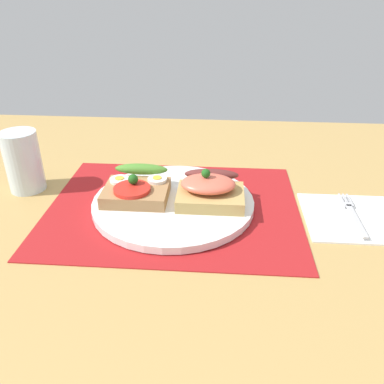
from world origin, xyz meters
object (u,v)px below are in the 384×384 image
Objects in this scene: fork at (352,213)px; drinking_glass at (23,161)px; napkin at (351,217)px; sandwich_egg_tomato at (137,187)px; sandwich_salmon at (210,190)px; plate at (173,203)px.

drinking_glass is (-54.07, 5.33, 4.47)cm from fork.
fork is (0.21, 0.45, 0.46)cm from napkin.
sandwich_egg_tomato is at bearing -10.26° from drinking_glass.
fork is 54.51cm from drinking_glass.
fork is at bearing -2.05° from sandwich_salmon.
sandwich_egg_tomato is at bearing 177.16° from fork.
drinking_glass reaches higher than fork.
sandwich_salmon is 0.73× the size of napkin.
sandwich_salmon is 32.26cm from drinking_glass.
sandwich_salmon reaches higher than plate.
fork is (22.18, -0.79, -2.73)cm from sandwich_salmon.
plate is at bearing -179.53° from sandwich_salmon.
napkin is (21.96, -1.24, -3.19)cm from sandwich_salmon.
sandwich_salmon is 22.36cm from fork.
drinking_glass is at bearing 174.37° from fork.
fork is at bearing -2.84° from sandwich_egg_tomato.
napkin is (33.69, -2.13, -2.68)cm from sandwich_egg_tomato.
plate is 27.76cm from napkin.
napkin is 1.37× the size of drinking_glass.
drinking_glass is (-31.89, 4.53, 1.74)cm from sandwich_salmon.
drinking_glass is at bearing 169.74° from sandwich_egg_tomato.
sandwich_egg_tomato is at bearing 175.68° from sandwich_salmon.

